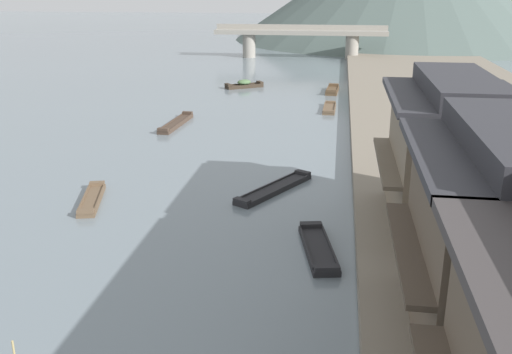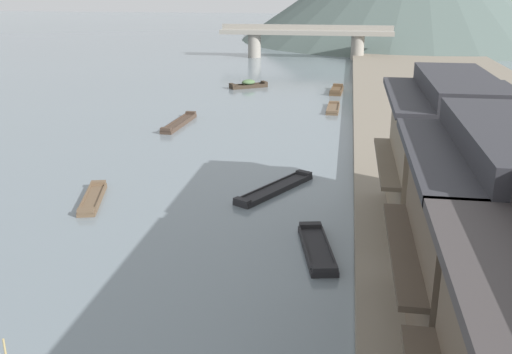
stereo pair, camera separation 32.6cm
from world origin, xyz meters
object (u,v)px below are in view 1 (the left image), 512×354
Objects in this scene: boat_midriver_upstream at (92,200)px; house_waterfront_second at (502,240)px; boat_moored_second at (329,108)px; boat_moored_far at (332,90)px; boat_upstream_distant at (318,249)px; house_waterfront_tall at (451,154)px; boat_moored_third at (176,123)px; stone_bridge at (300,37)px; boat_moored_nearest at (274,189)px; boat_midriver_drifting at (244,85)px.

house_waterfront_second is (16.13, -9.78, 3.46)m from boat_midriver_upstream.
boat_moored_far is at bearing 89.41° from boat_moored_second.
house_waterfront_tall is (5.10, 2.30, 3.45)m from boat_upstream_distant.
boat_moored_third is 19.09m from boat_moored_far.
boat_moored_second is 0.18× the size of stone_bridge.
boat_moored_third is (-8.88, 13.12, 0.02)m from boat_moored_nearest.
boat_upstream_distant is at bearing -69.46° from boat_moored_nearest.
boat_midriver_upstream is (-8.59, -2.82, 0.01)m from boat_moored_nearest.
house_waterfront_second reaches higher than boat_moored_far.
boat_moored_third is at bearing -147.39° from boat_moored_second.
stone_bridge is (-5.17, 61.35, 2.78)m from boat_upstream_distant.
boat_moored_nearest reaches higher than boat_moored_second.
boat_moored_nearest is 1.41× the size of boat_midriver_drifting.
boat_upstream_distant is at bearing -85.19° from stone_bridge.
house_waterfront_tall reaches higher than boat_midriver_upstream.
boat_midriver_drifting reaches higher than boat_upstream_distant.
boat_upstream_distant is (2.51, -6.70, 0.02)m from boat_moored_nearest.
boat_moored_second is at bearing 83.48° from boat_moored_nearest.
boat_midriver_drifting is at bearing 102.28° from boat_moored_nearest.
boat_moored_second is 26.99m from boat_upstream_distant.
house_waterfront_second is (7.54, -12.59, 3.46)m from boat_moored_nearest.
house_waterfront_tall is (14.10, -34.24, 3.27)m from boat_midriver_drifting.
boat_moored_second is at bearing -81.76° from stone_bridge.
boat_moored_nearest is at bearing -94.82° from boat_moored_far.
boat_upstream_distant is at bearing -60.11° from boat_moored_third.
boat_moored_far is 26.76m from stone_bridge.
boat_moored_third is at bearing 119.89° from boat_upstream_distant.
boat_moored_far is at bearing 85.18° from boat_moored_nearest.
house_waterfront_tall is at bearing -67.61° from boat_midriver_drifting.
house_waterfront_second reaches higher than boat_midriver_upstream.
boat_midriver_drifting is (-8.90, 1.33, 0.12)m from boat_moored_far.
boat_moored_nearest is 54.79m from stone_bridge.
boat_moored_far is at bearing 97.12° from house_waterfront_second.
house_waterfront_second reaches higher than boat_moored_second.
boat_moored_second is 13.30m from boat_moored_third.
boat_moored_second is 13.01m from boat_midriver_drifting.
boat_moored_third is at bearing 124.10° from boat_moored_nearest.
house_waterfront_tall is at bearing -30.01° from boat_moored_nearest.
house_waterfront_tall is 59.94m from stone_bridge.
boat_moored_nearest is at bearing 149.99° from house_waterfront_tall.
stone_bridge is at bearing 84.10° from boat_midriver_upstream.
boat_midriver_drifting is 0.52× the size of house_waterfront_second.
house_waterfront_tall reaches higher than boat_moored_second.
stone_bridge reaches higher than boat_midriver_upstream.
boat_moored_nearest is 15.08m from house_waterfront_second.
boat_moored_far is 33.50m from house_waterfront_tall.
boat_moored_third is at bearing -98.12° from boat_midriver_drifting.
boat_moored_nearest is at bearing 120.91° from house_waterfront_second.
stone_bridge is (-10.26, 59.05, -0.66)m from house_waterfront_tall.
boat_upstream_distant is at bearing -89.83° from boat_moored_far.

